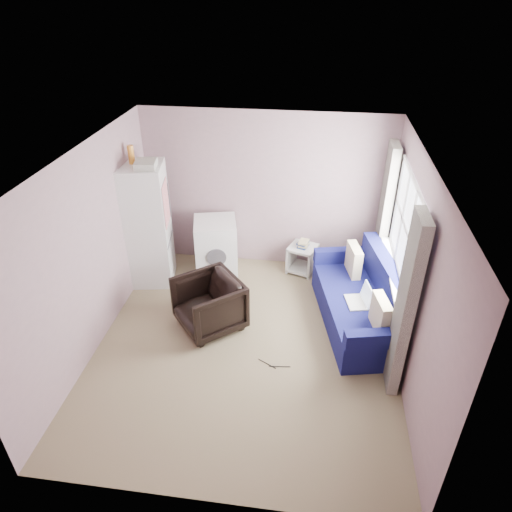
{
  "coord_description": "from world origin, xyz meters",
  "views": [
    {
      "loc": [
        0.73,
        -4.39,
        4.1
      ],
      "look_at": [
        0.05,
        0.6,
        1.0
      ],
      "focal_mm": 32.0,
      "sensor_mm": 36.0,
      "label": 1
    }
  ],
  "objects_px": {
    "fridge": "(147,225)",
    "washing_machine": "(216,246)",
    "armchair": "(209,302)",
    "side_table": "(302,257)",
    "sofa": "(364,303)"
  },
  "relations": [
    {
      "from": "fridge",
      "to": "side_table",
      "type": "distance_m",
      "value": 2.48
    },
    {
      "from": "washing_machine",
      "to": "sofa",
      "type": "xyz_separation_m",
      "value": [
        2.24,
        -1.0,
        -0.15
      ]
    },
    {
      "from": "fridge",
      "to": "washing_machine",
      "type": "xyz_separation_m",
      "value": [
        0.96,
        0.33,
        -0.48
      ]
    },
    {
      "from": "fridge",
      "to": "sofa",
      "type": "relative_size",
      "value": 1.0
    },
    {
      "from": "sofa",
      "to": "fridge",
      "type": "bearing_deg",
      "value": 155.97
    },
    {
      "from": "fridge",
      "to": "washing_machine",
      "type": "relative_size",
      "value": 2.36
    },
    {
      "from": "armchair",
      "to": "fridge",
      "type": "relative_size",
      "value": 0.38
    },
    {
      "from": "fridge",
      "to": "armchair",
      "type": "bearing_deg",
      "value": -51.79
    },
    {
      "from": "armchair",
      "to": "side_table",
      "type": "height_order",
      "value": "armchair"
    },
    {
      "from": "armchair",
      "to": "washing_machine",
      "type": "distance_m",
      "value": 1.36
    },
    {
      "from": "armchair",
      "to": "side_table",
      "type": "distance_m",
      "value": 1.95
    },
    {
      "from": "side_table",
      "to": "fridge",
      "type": "bearing_deg",
      "value": -167.21
    },
    {
      "from": "armchair",
      "to": "side_table",
      "type": "xyz_separation_m",
      "value": [
        1.18,
        1.55,
        -0.14
      ]
    },
    {
      "from": "washing_machine",
      "to": "sofa",
      "type": "distance_m",
      "value": 2.46
    },
    {
      "from": "armchair",
      "to": "fridge",
      "type": "distance_m",
      "value": 1.63
    }
  ]
}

